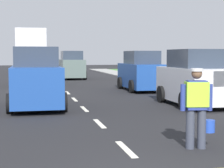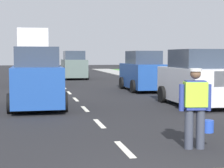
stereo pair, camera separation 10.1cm
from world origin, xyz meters
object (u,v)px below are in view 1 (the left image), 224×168
car_oncoming_third (29,64)px  car_parked_far (141,72)px  road_worker (197,104)px  car_outgoing_far (72,66)px  car_oncoming_lead (36,80)px  delivery_truck (31,60)px  car_parked_curbside (193,80)px

car_oncoming_third → car_parked_far: car_parked_far is taller
road_worker → car_outgoing_far: 23.78m
car_oncoming_lead → car_parked_far: car_oncoming_lead is taller
car_oncoming_lead → car_outgoing_far: size_ratio=0.96×
delivery_truck → car_oncoming_lead: size_ratio=1.13×
delivery_truck → car_oncoming_third: 17.66m
delivery_truck → car_oncoming_lead: (0.09, -10.54, -0.57)m
car_oncoming_third → car_outgoing_far: 11.89m
delivery_truck → car_oncoming_third: (-0.15, 17.64, -0.64)m
road_worker → car_parked_curbside: car_parked_curbside is taller
car_parked_curbside → car_parked_far: size_ratio=0.94×
car_parked_curbside → car_parked_far: 6.42m
car_oncoming_lead → car_parked_curbside: bearing=-6.9°
car_oncoming_third → car_oncoming_lead: bearing=-89.5°
road_worker → delivery_truck: (-3.23, 17.52, 0.68)m
car_oncoming_lead → delivery_truck: bearing=90.5°
car_parked_far → car_parked_curbside: bearing=-88.7°
car_parked_curbside → car_outgoing_far: (-2.72, 17.51, 0.06)m
car_oncoming_lead → car_oncoming_third: size_ratio=0.93×
car_parked_curbside → car_oncoming_third: (-6.14, 28.90, -0.03)m
delivery_truck → car_outgoing_far: 7.08m
delivery_truck → car_outgoing_far: size_ratio=1.08×
car_parked_curbside → car_oncoming_lead: 5.94m
car_parked_curbside → car_oncoming_lead: bearing=173.1°
car_parked_curbside → car_outgoing_far: car_outgoing_far is taller
road_worker → car_oncoming_third: car_oncoming_third is taller
car_parked_far → delivery_truck: bearing=140.4°
road_worker → car_oncoming_lead: (-3.14, 6.98, 0.11)m
delivery_truck → car_parked_curbside: delivery_truck is taller
delivery_truck → car_parked_curbside: bearing=-62.0°
delivery_truck → car_parked_far: size_ratio=1.13×
car_parked_curbside → car_oncoming_third: size_ratio=0.88×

